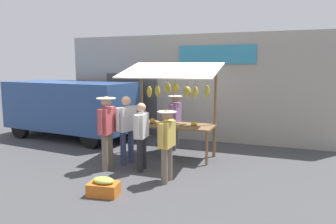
{
  "coord_description": "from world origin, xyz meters",
  "views": [
    {
      "loc": [
        -2.79,
        7.8,
        2.42
      ],
      "look_at": [
        0.0,
        0.3,
        1.25
      ],
      "focal_mm": 34.16,
      "sensor_mm": 36.0,
      "label": 1
    }
  ],
  "objects": [
    {
      "name": "parked_van",
      "position": [
        4.1,
        -1.0,
        1.12
      ],
      "size": [
        4.57,
        2.3,
        1.88
      ],
      "rotation": [
        0.0,
        0.0,
        -0.1
      ],
      "color": "#2D4C84",
      "rests_on": "ground"
    },
    {
      "name": "street_backdrop",
      "position": [
        0.04,
        -2.2,
        1.7
      ],
      "size": [
        9.0,
        0.3,
        3.4
      ],
      "color": "#9E998E",
      "rests_on": "ground"
    },
    {
      "name": "ground_plane",
      "position": [
        0.0,
        0.0,
        0.0
      ],
      "size": [
        40.0,
        40.0,
        0.0
      ],
      "primitive_type": "plane",
      "color": "#424244"
    },
    {
      "name": "vendor_with_sunhat",
      "position": [
        0.17,
        -0.75,
        0.93
      ],
      "size": [
        0.41,
        0.69,
        1.59
      ],
      "rotation": [
        0.0,
        0.0,
        1.57
      ],
      "color": "#4C4C51",
      "rests_on": "ground"
    },
    {
      "name": "produce_crate_near",
      "position": [
        0.34,
        2.86,
        0.16
      ],
      "size": [
        0.61,
        0.44,
        0.35
      ],
      "color": "#D1661E",
      "rests_on": "ground"
    },
    {
      "name": "market_stall",
      "position": [
        0.0,
        -0.05,
        1.55
      ],
      "size": [
        2.5,
        1.46,
        2.5
      ],
      "color": "brown",
      "rests_on": "ground"
    },
    {
      "name": "shopper_with_ponytail",
      "position": [
        0.83,
        0.97,
        0.98
      ],
      "size": [
        0.34,
        0.69,
        1.69
      ],
      "rotation": [
        0.0,
        0.0,
        -1.83
      ],
      "color": "navy",
      "rests_on": "ground"
    },
    {
      "name": "shopper_in_striped_shirt",
      "position": [
        -0.53,
        1.79,
        0.89
      ],
      "size": [
        0.39,
        0.67,
        1.53
      ],
      "rotation": [
        0.0,
        0.0,
        -1.61
      ],
      "color": "#726656",
      "rests_on": "ground"
    },
    {
      "name": "shopper_in_grey_tee",
      "position": [
        1.08,
        1.48,
        1.03
      ],
      "size": [
        0.45,
        0.72,
        1.72
      ],
      "rotation": [
        0.0,
        0.0,
        -1.47
      ],
      "color": "#726656",
      "rests_on": "ground"
    },
    {
      "name": "shopper_with_shopping_bag",
      "position": [
        0.28,
        1.29,
        0.91
      ],
      "size": [
        0.28,
        0.68,
        1.58
      ],
      "rotation": [
        0.0,
        0.0,
        -1.45
      ],
      "color": "#232328",
      "rests_on": "ground"
    }
  ]
}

